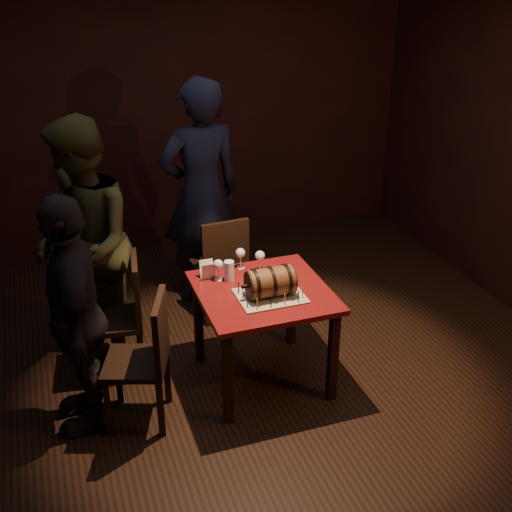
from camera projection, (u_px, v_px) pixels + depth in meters
The scene contains 16 objects.
room_shell at pixel (248, 200), 4.22m from camera, with size 5.04×5.04×2.80m.
pub_table at pixel (263, 304), 4.51m from camera, with size 0.90×0.90×0.75m.
cake_board at pixel (270, 296), 4.37m from camera, with size 0.45×0.35×0.01m, color #A99F88.
barrel_cake at pixel (270, 282), 4.32m from camera, with size 0.37×0.22×0.22m.
birthday_candles at pixel (270, 290), 4.35m from camera, with size 0.40×0.30×0.09m.
wine_glass_left at pixel (218, 265), 4.54m from camera, with size 0.07×0.07×0.16m.
wine_glass_mid at pixel (240, 254), 4.71m from camera, with size 0.07×0.07×0.16m.
wine_glass_right at pixel (260, 256), 4.67m from camera, with size 0.07×0.07×0.16m.
pint_of_ale at pixel (229, 271), 4.55m from camera, with size 0.07×0.07×0.15m.
menu_card at pixel (208, 270), 4.58m from camera, with size 0.10×0.05×0.13m, color white, non-canonical shape.
chair_back at pixel (222, 263), 5.35m from camera, with size 0.43×0.43×0.93m.
chair_left_rear at pixel (125, 311), 4.65m from camera, with size 0.45×0.45×0.93m.
chair_left_front at pixel (147, 354), 4.16m from camera, with size 0.51×0.51×0.93m.
person_back at pixel (201, 194), 5.49m from camera, with size 0.72×0.47×1.98m, color black.
person_left_rear at pixel (84, 245), 4.69m from camera, with size 0.91×0.71×1.87m, color #3F3F1F.
person_left_front at pixel (75, 315), 4.03m from camera, with size 0.95×0.40×1.63m, color black.
Camera 1 is at (-1.25, -3.76, 2.92)m, focal length 45.00 mm.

